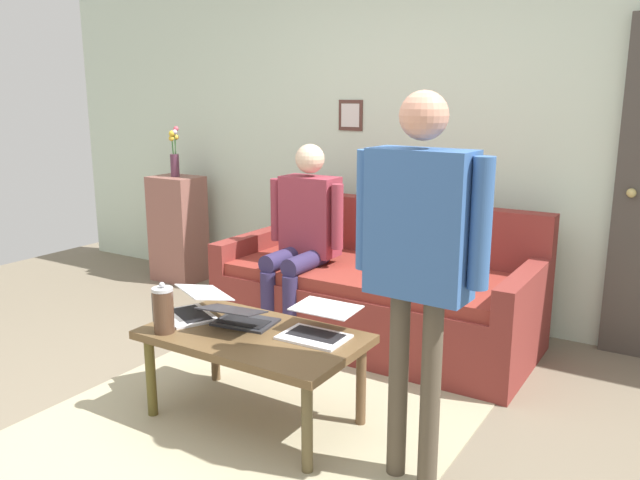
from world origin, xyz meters
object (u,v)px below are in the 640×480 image
(coffee_table, at_px, (254,343))
(laptop_left, at_px, (241,318))
(couch, at_px, (378,294))
(laptop_center, at_px, (318,326))
(side_shelf, at_px, (178,229))
(french_press, at_px, (163,310))
(laptop_right, at_px, (194,307))
(person_seated, at_px, (303,230))
(person_standing, at_px, (419,242))
(flower_vase, at_px, (174,156))

(coffee_table, relative_size, laptop_left, 2.87)
(couch, bearing_deg, laptop_left, 83.98)
(laptop_center, relative_size, side_shelf, 0.37)
(coffee_table, distance_m, french_press, 0.46)
(laptop_right, bearing_deg, person_seated, -89.80)
(couch, xyz_separation_m, person_standing, (-0.85, 1.35, 0.73))
(coffee_table, bearing_deg, person_standing, 176.91)
(couch, relative_size, flower_vase, 4.82)
(coffee_table, height_order, person_standing, person_standing)
(side_shelf, xyz_separation_m, flower_vase, (-0.00, 0.00, 0.63))
(laptop_center, height_order, flower_vase, flower_vase)
(couch, relative_size, person_seated, 1.59)
(laptop_left, relative_size, laptop_right, 0.89)
(laptop_left, distance_m, laptop_center, 0.41)
(laptop_center, xyz_separation_m, flower_vase, (2.36, -1.48, 0.58))
(french_press, bearing_deg, coffee_table, -149.65)
(couch, relative_size, laptop_center, 6.01)
(couch, bearing_deg, coffee_table, 89.03)
(laptop_left, distance_m, flower_vase, 2.58)
(laptop_left, bearing_deg, laptop_right, 2.23)
(person_standing, bearing_deg, side_shelf, -29.46)
(french_press, height_order, person_seated, person_seated)
(person_standing, relative_size, person_seated, 1.26)
(person_seated, bearing_deg, coffee_table, 111.22)
(french_press, height_order, flower_vase, flower_vase)
(coffee_table, bearing_deg, laptop_left, -20.85)
(couch, height_order, person_standing, person_standing)
(laptop_right, bearing_deg, laptop_center, -170.99)
(laptop_center, distance_m, laptop_right, 0.71)
(laptop_left, relative_size, person_standing, 0.23)
(person_seated, bearing_deg, person_standing, 138.90)
(french_press, xyz_separation_m, flower_vase, (1.70, -1.84, 0.51))
(laptop_left, distance_m, laptop_right, 0.30)
(laptop_right, bearing_deg, flower_vase, -43.64)
(french_press, bearing_deg, side_shelf, -47.14)
(laptop_right, xyz_separation_m, person_standing, (-1.28, 0.08, 0.52))
(side_shelf, bearing_deg, french_press, 132.86)
(couch, relative_size, person_standing, 1.26)
(laptop_left, height_order, side_shelf, side_shelf)
(laptop_left, bearing_deg, french_press, 44.75)
(flower_vase, distance_m, person_seated, 1.78)
(flower_vase, bearing_deg, couch, 171.45)
(laptop_center, bearing_deg, laptop_right, 9.01)
(side_shelf, bearing_deg, laptop_left, 141.33)
(french_press, distance_m, person_seated, 1.30)
(couch, height_order, laptop_right, couch)
(person_standing, bearing_deg, person_seated, -41.10)
(coffee_table, relative_size, person_standing, 0.66)
(person_seated, bearing_deg, laptop_left, 106.53)
(french_press, height_order, person_standing, person_standing)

